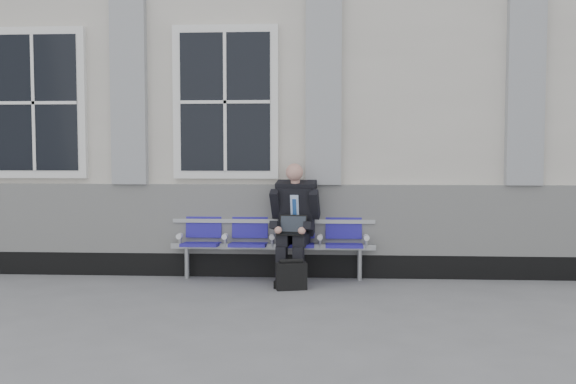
{
  "coord_description": "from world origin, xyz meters",
  "views": [
    {
      "loc": [
        1.63,
        -6.73,
        1.62
      ],
      "look_at": [
        1.18,
        0.9,
        1.14
      ],
      "focal_mm": 40.0,
      "sensor_mm": 36.0,
      "label": 1
    }
  ],
  "objects": [
    {
      "name": "briefcase",
      "position": [
        1.23,
        0.7,
        0.17
      ],
      "size": [
        0.38,
        0.23,
        0.36
      ],
      "color": "black",
      "rests_on": "ground"
    },
    {
      "name": "station_building",
      "position": [
        -0.02,
        3.47,
        2.22
      ],
      "size": [
        14.4,
        4.4,
        4.49
      ],
      "color": "beige",
      "rests_on": "ground"
    },
    {
      "name": "businessman",
      "position": [
        1.25,
        1.19,
        0.79
      ],
      "size": [
        0.63,
        0.85,
        1.47
      ],
      "color": "black",
      "rests_on": "ground"
    },
    {
      "name": "ground",
      "position": [
        0.0,
        0.0,
        0.0
      ],
      "size": [
        70.0,
        70.0,
        0.0
      ],
      "primitive_type": "plane",
      "color": "slate",
      "rests_on": "ground"
    },
    {
      "name": "bench",
      "position": [
        0.96,
        1.32,
        0.55
      ],
      "size": [
        2.6,
        0.47,
        0.91
      ],
      "color": "#9EA0A3",
      "rests_on": "ground"
    }
  ]
}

